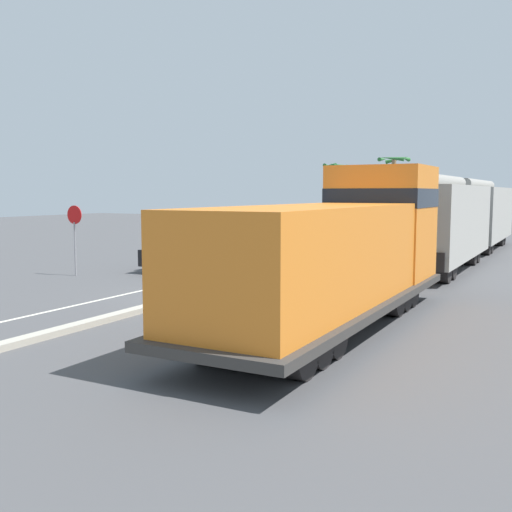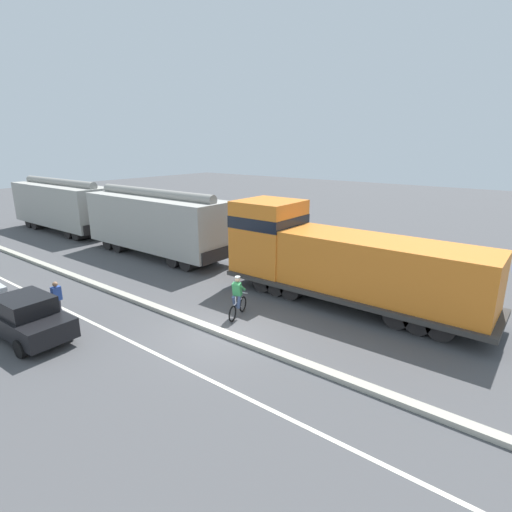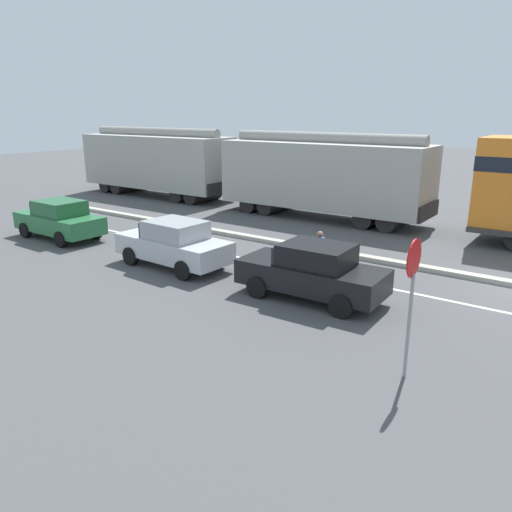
{
  "view_description": "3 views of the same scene",
  "coord_description": "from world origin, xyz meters",
  "views": [
    {
      "loc": [
        10.86,
        -16.35,
        3.39
      ],
      "look_at": [
        1.69,
        0.7,
        1.34
      ],
      "focal_mm": 42.0,
      "sensor_mm": 36.0,
      "label": 1
    },
    {
      "loc": [
        -9.8,
        -9.33,
        6.83
      ],
      "look_at": [
        4.0,
        1.41,
        1.86
      ],
      "focal_mm": 28.0,
      "sensor_mm": 36.0,
      "label": 2
    },
    {
      "loc": [
        -16.32,
        -1.17,
        5.2
      ],
      "look_at": [
        -4.09,
        7.56,
        0.79
      ],
      "focal_mm": 35.0,
      "sensor_mm": 36.0,
      "label": 3
    }
  ],
  "objects": [
    {
      "name": "median_curb",
      "position": [
        0.0,
        6.0,
        0.08
      ],
      "size": [
        0.36,
        36.0,
        0.16
      ],
      "primitive_type": "cube",
      "color": "#B2AD9E",
      "rests_on": "ground"
    },
    {
      "name": "lane_stripe",
      "position": [
        -2.4,
        6.0,
        0.0
      ],
      "size": [
        0.14,
        36.0,
        0.01
      ],
      "primitive_type": "cube",
      "color": "silver",
      "rests_on": "ground"
    },
    {
      "name": "hopper_car_lead",
      "position": [
        5.52,
        10.39,
        2.08
      ],
      "size": [
        2.9,
        10.6,
        4.18
      ],
      "color": "#A5A39B",
      "rests_on": "ground"
    },
    {
      "name": "hopper_car_middle",
      "position": [
        5.52,
        21.99,
        2.08
      ],
      "size": [
        2.9,
        10.6,
        4.18
      ],
      "color": "#A4A29A",
      "rests_on": "ground"
    },
    {
      "name": "parked_car_black",
      "position": [
        -4.5,
        5.31,
        0.82
      ],
      "size": [
        1.93,
        4.25,
        1.62
      ],
      "color": "black",
      "rests_on": "ground"
    },
    {
      "name": "parked_car_silver",
      "position": [
        -4.57,
        10.67,
        0.82
      ],
      "size": [
        1.97,
        4.27,
        1.62
      ],
      "color": "#B7BABF",
      "rests_on": "ground"
    },
    {
      "name": "parked_car_green",
      "position": [
        -4.51,
        17.35,
        0.82
      ],
      "size": [
        1.9,
        4.23,
        1.62
      ],
      "color": "#286B3D",
      "rests_on": "ground"
    },
    {
      "name": "stop_sign",
      "position": [
        -7.23,
        1.64,
        2.02
      ],
      "size": [
        0.76,
        0.08,
        2.88
      ],
      "color": "gray",
      "rests_on": "ground"
    },
    {
      "name": "pedestrian_by_cars",
      "position": [
        -3.05,
        5.88,
        0.85
      ],
      "size": [
        0.34,
        0.22,
        1.62
      ],
      "color": "#33333D",
      "rests_on": "ground"
    }
  ]
}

